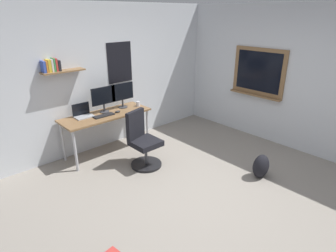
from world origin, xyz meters
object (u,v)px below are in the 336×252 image
(office_chair, at_px, (143,143))
(desk, at_px, (106,118))
(keyboard, at_px, (104,116))
(coffee_mug, at_px, (138,104))
(laptop, at_px, (83,114))
(backpack, at_px, (261,166))
(monitor_primary, at_px, (104,98))
(computer_mouse, at_px, (118,112))
(monitor_secondary, at_px, (122,94))

(office_chair, bearing_deg, desk, 103.07)
(desk, bearing_deg, keyboard, -136.67)
(coffee_mug, bearing_deg, laptop, 170.85)
(coffee_mug, height_order, backpack, coffee_mug)
(monitor_primary, relative_size, backpack, 1.21)
(coffee_mug, distance_m, backpack, 2.49)
(desk, height_order, coffee_mug, coffee_mug)
(laptop, relative_size, coffee_mug, 3.37)
(backpack, bearing_deg, laptop, 123.63)
(keyboard, height_order, backpack, keyboard)
(laptop, distance_m, computer_mouse, 0.60)
(laptop, distance_m, monitor_secondary, 0.83)
(keyboard, bearing_deg, desk, 43.33)
(office_chair, distance_m, monitor_secondary, 1.12)
(monitor_secondary, bearing_deg, desk, -167.57)
(desk, height_order, office_chair, office_chair)
(office_chair, distance_m, computer_mouse, 0.82)
(office_chair, height_order, keyboard, office_chair)
(desk, distance_m, monitor_primary, 0.36)
(laptop, bearing_deg, monitor_secondary, -3.47)
(laptop, relative_size, computer_mouse, 2.98)
(monitor_primary, bearing_deg, computer_mouse, -46.83)
(monitor_primary, bearing_deg, keyboard, -124.84)
(office_chair, relative_size, backpack, 2.48)
(keyboard, distance_m, computer_mouse, 0.28)
(office_chair, height_order, computer_mouse, office_chair)
(coffee_mug, bearing_deg, backpack, -75.28)
(office_chair, xyz_separation_m, laptop, (-0.55, 0.95, 0.40))
(office_chair, bearing_deg, laptop, 119.81)
(laptop, bearing_deg, office_chair, -60.19)
(monitor_secondary, distance_m, computer_mouse, 0.39)
(desk, bearing_deg, monitor_primary, 67.58)
(desk, xyz_separation_m, computer_mouse, (0.20, -0.07, 0.09))
(monitor_primary, xyz_separation_m, coffee_mug, (0.66, -0.12, -0.22))
(desk, height_order, monitor_primary, monitor_primary)
(laptop, xyz_separation_m, monitor_secondary, (0.80, -0.05, 0.22))
(desk, xyz_separation_m, coffee_mug, (0.70, -0.02, 0.12))
(laptop, xyz_separation_m, backpack, (1.67, -2.51, -0.61))
(desk, xyz_separation_m, keyboard, (-0.08, -0.07, 0.08))
(monitor_primary, bearing_deg, office_chair, -80.72)
(laptop, bearing_deg, backpack, -56.37)
(laptop, bearing_deg, keyboard, -38.28)
(laptop, bearing_deg, coffee_mug, -9.15)
(monitor_primary, height_order, computer_mouse, monitor_primary)
(coffee_mug, bearing_deg, office_chair, -123.00)
(laptop, height_order, computer_mouse, laptop)
(coffee_mug, relative_size, backpack, 0.24)
(laptop, height_order, monitor_primary, monitor_primary)
(monitor_primary, relative_size, monitor_secondary, 1.00)
(desk, distance_m, computer_mouse, 0.23)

